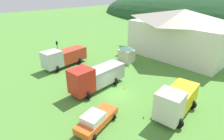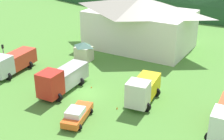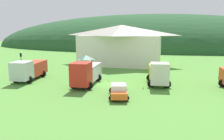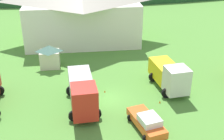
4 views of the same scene
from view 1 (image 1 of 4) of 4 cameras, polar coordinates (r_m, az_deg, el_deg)
ground_plane at (r=23.41m, az=1.64°, el=-7.42°), size 200.00×200.00×0.00m
depot_building at (r=38.04m, az=20.87°, el=10.89°), size 18.52×12.37×8.78m
play_shed_cream at (r=32.93m, az=4.53°, el=5.15°), size 2.68×2.20×3.05m
tow_truck_silver at (r=31.88m, az=-14.92°, el=4.02°), size 3.75×7.95×3.18m
crane_truck_red at (r=23.72m, az=-5.15°, el=-2.09°), size 3.46×8.21×3.57m
flatbed_truck_yellow at (r=20.14m, az=19.34°, el=-8.86°), size 3.64×6.76×3.41m
service_pickup_orange at (r=18.11m, az=-4.93°, el=-15.08°), size 3.01×5.14×1.66m
traffic_light_west at (r=32.31m, az=-16.55°, el=5.74°), size 0.20×0.32×4.23m
traffic_cone_near_pickup at (r=24.56m, az=3.77°, el=-5.83°), size 0.36×0.36×0.46m
traffic_cone_mid_row at (r=19.78m, az=9.82°, el=-14.57°), size 0.36×0.36×0.64m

